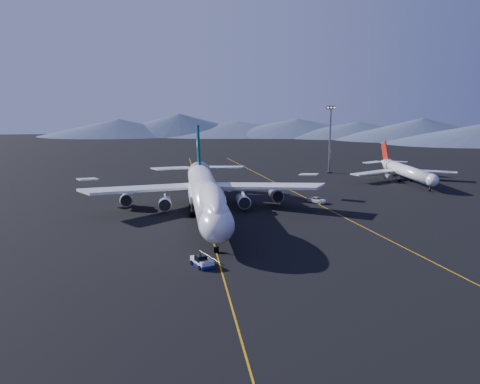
{
  "coord_description": "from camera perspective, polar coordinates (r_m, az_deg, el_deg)",
  "views": [
    {
      "loc": [
        -7.71,
        -119.98,
        29.3
      ],
      "look_at": [
        7.81,
        -0.07,
        6.0
      ],
      "focal_mm": 40.0,
      "sensor_mm": 36.0,
      "label": 1
    }
  ],
  "objects": [
    {
      "name": "floodlight_mast",
      "position": [
        191.72,
        9.57,
        5.56
      ],
      "size": [
        2.91,
        2.19,
        23.58
      ],
      "rotation": [
        0.0,
        0.0,
        0.22
      ],
      "color": "black",
      "rests_on": "ground"
    },
    {
      "name": "boeing_747",
      "position": [
        122.53,
        -3.63,
        -0.16
      ],
      "size": [
        59.62,
        72.43,
        19.37
      ],
      "color": "silver",
      "rests_on": "ground"
    },
    {
      "name": "ground",
      "position": [
        123.74,
        -3.6,
        -2.81
      ],
      "size": [
        500.0,
        500.0,
        0.0
      ],
      "primitive_type": "plane",
      "color": "black",
      "rests_on": "ground"
    },
    {
      "name": "taxiway_line_side",
      "position": [
        138.47,
        8.61,
        -1.43
      ],
      "size": [
        28.08,
        198.09,
        0.01
      ],
      "primitive_type": "cube",
      "rotation": [
        0.0,
        0.0,
        0.14
      ],
      "color": "#C4840B",
      "rests_on": "ground"
    },
    {
      "name": "taxiway_line_main",
      "position": [
        123.74,
        -3.6,
        -2.81
      ],
      "size": [
        0.25,
        220.0,
        0.01
      ],
      "primitive_type": "cube",
      "color": "#C4840B",
      "rests_on": "ground"
    },
    {
      "name": "service_van",
      "position": [
        141.32,
        8.26,
        -0.85
      ],
      "size": [
        5.41,
        6.13,
        1.57
      ],
      "primitive_type": "imported",
      "rotation": [
        0.0,
        0.0,
        0.62
      ],
      "color": "silver",
      "rests_on": "ground"
    },
    {
      "name": "second_jet",
      "position": [
        179.17,
        17.28,
        2.14
      ],
      "size": [
        36.29,
        41.0,
        11.67
      ],
      "rotation": [
        0.0,
        0.0,
        -0.06
      ],
      "color": "silver",
      "rests_on": "ground"
    },
    {
      "name": "pushback_tug",
      "position": [
        90.88,
        -4.06,
        -7.49
      ],
      "size": [
        4.07,
        5.37,
        2.09
      ],
      "rotation": [
        0.0,
        0.0,
        0.39
      ],
      "color": "silver",
      "rests_on": "ground"
    }
  ]
}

